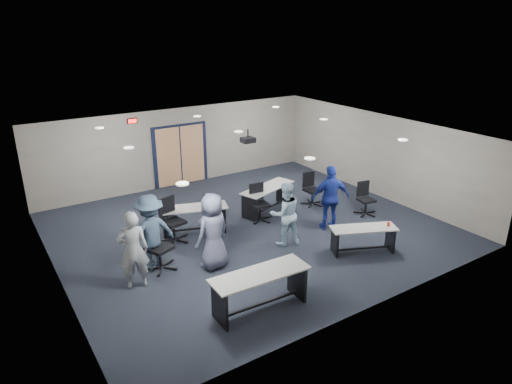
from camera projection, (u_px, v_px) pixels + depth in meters
floor at (249, 229)px, 12.76m from camera, size 10.00×10.00×0.00m
back_wall at (180, 147)px, 15.81m from camera, size 10.00×0.04×2.70m
front_wall at (373, 249)px, 8.75m from camera, size 10.00×0.04×2.70m
left_wall at (51, 226)px, 9.73m from camera, size 0.04×9.00×2.70m
right_wall at (379, 155)px, 14.83m from camera, size 0.04×9.00×2.70m
ceiling at (248, 134)px, 11.81m from camera, size 10.00×9.00×0.04m
double_door at (181, 155)px, 15.89m from camera, size 2.00×0.07×2.20m
exit_sign at (132, 121)px, 14.56m from camera, size 0.32×0.07×0.18m
ceiling_projector at (248, 140)px, 12.45m from camera, size 0.35×0.32×0.37m
ceiling_can_lights at (243, 134)px, 12.01m from camera, size 6.24×5.74×0.02m
table_front_left at (260, 285)px, 9.02m from camera, size 2.06×0.75×0.82m
table_front_right at (363, 235)px, 11.34m from camera, size 1.72×1.18×0.77m
table_back_left at (194, 215)px, 12.38m from camera, size 1.93×1.16×0.74m
table_back_right at (268, 195)px, 13.74m from camera, size 2.03×1.21×1.07m
chair_back_a at (173, 220)px, 11.85m from camera, size 0.90×0.90×1.18m
chair_back_b at (211, 215)px, 12.46m from camera, size 0.83×0.83×0.98m
chair_back_c at (260, 203)px, 13.11m from camera, size 0.73×0.73×1.08m
chair_back_d at (313, 189)px, 14.25m from camera, size 0.66×0.66×1.04m
chair_loose_left at (159, 246)px, 10.51m from camera, size 0.97×0.97×1.17m
chair_loose_right at (366, 199)px, 13.55m from camera, size 0.72×0.72×0.99m
person_gray at (133, 250)px, 9.70m from camera, size 0.73×0.57×1.78m
person_plaid at (213, 231)px, 10.50m from camera, size 1.01×0.78×1.83m
person_lightblue at (285, 214)px, 11.63m from camera, size 0.94×0.81×1.69m
person_navy at (330, 198)px, 12.47m from camera, size 1.16×0.81×1.83m
person_back at (150, 233)px, 10.43m from camera, size 1.25×0.81×1.83m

